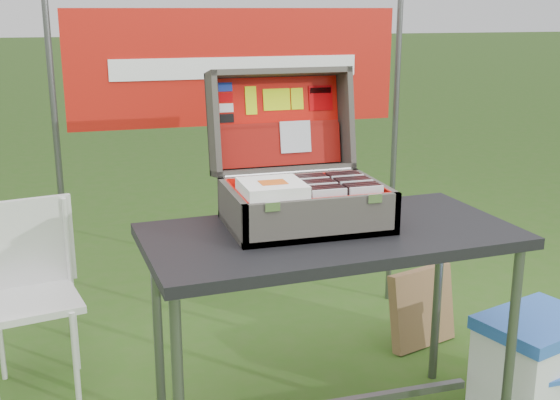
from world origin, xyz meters
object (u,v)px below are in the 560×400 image
object	(u,v)px
cooler	(535,362)
cardboard_box	(422,308)
suitcase	(301,151)
chair	(32,304)
table	(329,336)

from	to	relation	value
cooler	cardboard_box	bearing A→B (deg)	88.83
suitcase	cardboard_box	world-z (taller)	suitcase
chair	cardboard_box	bearing A→B (deg)	-12.92
cooler	table	bearing A→B (deg)	159.52
chair	table	bearing A→B (deg)	-41.80
table	chair	bearing A→B (deg)	145.93
cooler	chair	size ratio (longest dim) A/B	0.55
table	chair	distance (m)	1.24
table	suitcase	size ratio (longest dim) A/B	2.34
table	cardboard_box	distance (m)	0.93
suitcase	cooler	distance (m)	1.30
table	cooler	world-z (taller)	table
chair	cardboard_box	world-z (taller)	chair
suitcase	cardboard_box	distance (m)	1.25
cooler	cardboard_box	size ratio (longest dim) A/B	1.18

